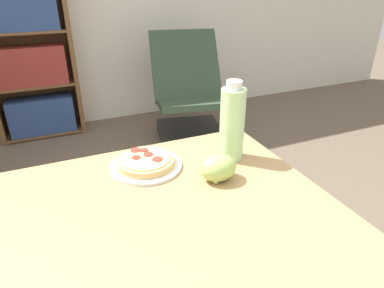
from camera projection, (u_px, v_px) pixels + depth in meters
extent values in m
cube|color=tan|center=(124.00, 243.00, 0.80)|extent=(1.14, 0.87, 0.03)
cylinder|color=tan|center=(228.00, 222.00, 1.46)|extent=(0.06, 0.06, 0.73)
cylinder|color=white|center=(146.00, 166.00, 1.08)|extent=(0.23, 0.23, 0.01)
cylinder|color=#DBB26B|center=(146.00, 162.00, 1.07)|extent=(0.18, 0.18, 0.02)
cylinder|color=#EACC7A|center=(146.00, 158.00, 1.07)|extent=(0.16, 0.16, 0.00)
cylinder|color=#A83328|center=(157.00, 159.00, 1.06)|extent=(0.03, 0.03, 0.00)
cylinder|color=#A83328|center=(148.00, 154.00, 1.09)|extent=(0.03, 0.03, 0.00)
cylinder|color=#A83328|center=(136.00, 157.00, 1.07)|extent=(0.03, 0.03, 0.00)
cylinder|color=#A83328|center=(135.00, 150.00, 1.11)|extent=(0.03, 0.03, 0.00)
cylinder|color=#A83328|center=(144.00, 150.00, 1.11)|extent=(0.03, 0.03, 0.00)
ellipsoid|color=#A8CC66|center=(218.00, 168.00, 1.00)|extent=(0.11, 0.09, 0.08)
sphere|color=#A8CC66|center=(212.00, 176.00, 1.00)|extent=(0.02, 0.02, 0.02)
sphere|color=#A8CC66|center=(216.00, 180.00, 0.99)|extent=(0.02, 0.02, 0.02)
sphere|color=#A8CC66|center=(222.00, 165.00, 1.03)|extent=(0.02, 0.02, 0.02)
sphere|color=#A8CC66|center=(206.00, 174.00, 0.99)|extent=(0.03, 0.03, 0.03)
sphere|color=#A8CC66|center=(225.00, 164.00, 1.02)|extent=(0.02, 0.02, 0.02)
sphere|color=#A8CC66|center=(213.00, 165.00, 0.99)|extent=(0.02, 0.02, 0.02)
sphere|color=#A8CC66|center=(228.00, 173.00, 0.98)|extent=(0.03, 0.03, 0.03)
sphere|color=#A8CC66|center=(209.00, 171.00, 0.99)|extent=(0.02, 0.02, 0.02)
sphere|color=#A8CC66|center=(223.00, 171.00, 1.04)|extent=(0.02, 0.02, 0.02)
cylinder|color=#B7EAA3|center=(232.00, 125.00, 1.09)|extent=(0.08, 0.08, 0.24)
cylinder|color=white|center=(234.00, 85.00, 1.03)|extent=(0.05, 0.05, 0.03)
cube|color=black|center=(190.00, 133.00, 3.03)|extent=(0.64, 0.65, 0.10)
cube|color=#334733|center=(194.00, 103.00, 2.82)|extent=(0.68, 0.62, 0.14)
cube|color=#334733|center=(185.00, 65.00, 2.98)|extent=(0.66, 0.52, 0.55)
cube|color=brown|center=(72.00, 56.00, 2.96)|extent=(0.04, 0.27, 1.36)
cube|color=brown|center=(30.00, 56.00, 2.95)|extent=(0.70, 0.01, 1.36)
cube|color=brown|center=(45.00, 131.00, 3.14)|extent=(0.62, 0.25, 0.02)
cube|color=navy|center=(42.00, 115.00, 3.04)|extent=(0.54, 0.19, 0.32)
cube|color=brown|center=(36.00, 85.00, 2.94)|extent=(0.62, 0.25, 0.02)
cube|color=#99332D|center=(32.00, 66.00, 2.85)|extent=(0.54, 0.19, 0.32)
cube|color=brown|center=(24.00, 31.00, 2.74)|extent=(0.62, 0.25, 0.02)
cube|color=navy|center=(20.00, 9.00, 2.65)|extent=(0.54, 0.19, 0.32)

